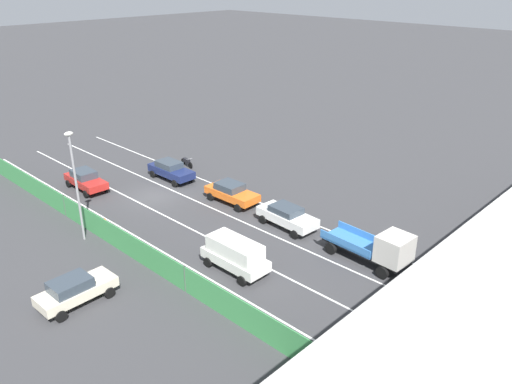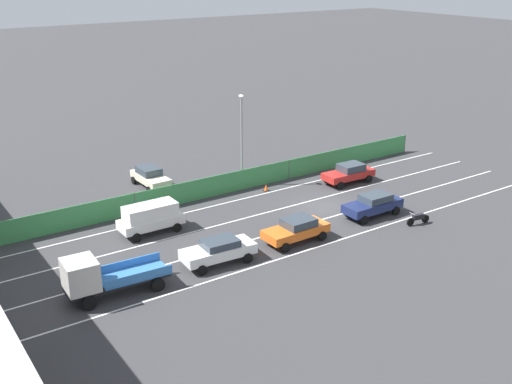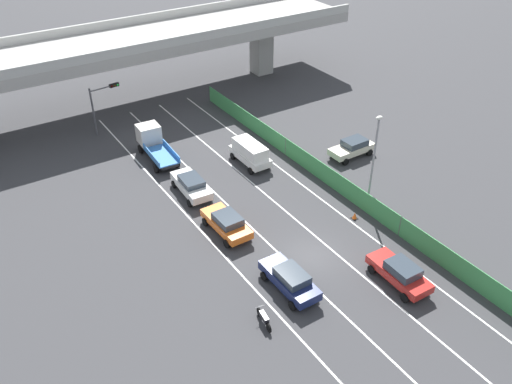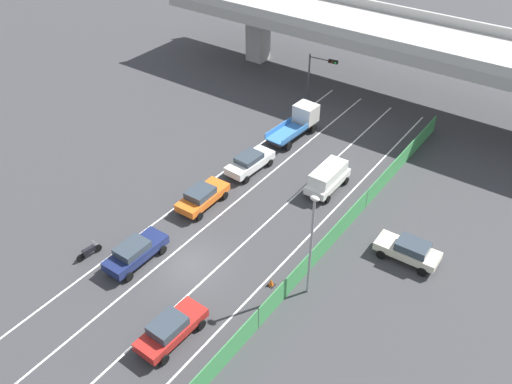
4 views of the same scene
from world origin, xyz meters
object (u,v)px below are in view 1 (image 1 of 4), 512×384
object	(u,v)px
car_van_white	(235,253)
traffic_cone	(105,221)
car_sedan_white	(287,216)
flatbed_truck_blue	(381,249)
motorcycle	(187,162)
traffic_light	(512,243)
car_taxi_orange	(231,192)
car_sedan_navy	(171,170)
parked_sedan_cream	(75,289)
street_lamp	(75,177)
car_sedan_red	(85,179)

from	to	relation	value
car_van_white	traffic_cone	bearing A→B (deg)	-78.62
car_sedan_white	flatbed_truck_blue	bearing A→B (deg)	89.20
motorcycle	traffic_light	distance (m)	29.49
car_taxi_orange	flatbed_truck_blue	xyz separation A→B (m)	(0.29, 13.69, 0.41)
car_sedan_navy	traffic_cone	world-z (taller)	car_sedan_navy
car_taxi_orange	traffic_light	world-z (taller)	traffic_light
car_taxi_orange	parked_sedan_cream	xyz separation A→B (m)	(15.33, 3.56, 0.02)
car_van_white	car_sedan_navy	bearing A→B (deg)	-113.44
motorcycle	traffic_light	size ratio (longest dim) A/B	0.40
car_sedan_navy	car_taxi_orange	size ratio (longest dim) A/B	1.01
street_lamp	traffic_cone	size ratio (longest dim) A/B	13.94
car_sedan_white	traffic_cone	xyz separation A→B (m)	(8.90, -9.84, -0.64)
car_taxi_orange	car_sedan_red	size ratio (longest dim) A/B	1.00
car_sedan_navy	car_sedan_red	world-z (taller)	car_sedan_red
car_sedan_navy	car_sedan_red	bearing A→B (deg)	-27.94
flatbed_truck_blue	car_van_white	bearing A→B (deg)	-43.67
car_sedan_navy	car_van_white	size ratio (longest dim) A/B	1.05
car_sedan_red	street_lamp	distance (m)	9.82
car_sedan_white	car_sedan_navy	bearing A→B (deg)	-89.30
car_taxi_orange	motorcycle	distance (m)	9.35
car_sedan_navy	street_lamp	world-z (taller)	street_lamp
flatbed_truck_blue	traffic_light	bearing A→B (deg)	106.82
motorcycle	traffic_light	world-z (taller)	traffic_light
car_taxi_orange	traffic_light	xyz separation A→B (m)	(-1.73, 20.37, 2.57)
parked_sedan_cream	traffic_light	distance (m)	24.09
car_sedan_white	car_sedan_red	size ratio (longest dim) A/B	1.03
car_taxi_orange	street_lamp	xyz separation A→B (m)	(11.27, -2.94, 3.75)
motorcycle	parked_sedan_cream	world-z (taller)	parked_sedan_cream
car_sedan_navy	traffic_cone	size ratio (longest dim) A/B	8.46
flatbed_truck_blue	street_lamp	distance (m)	20.21
car_taxi_orange	traffic_light	bearing A→B (deg)	94.87
motorcycle	traffic_cone	world-z (taller)	motorcycle
car_sedan_white	car_van_white	xyz separation A→B (m)	(6.62, 1.51, 0.28)
traffic_cone	traffic_light	bearing A→B (deg)	114.04
car_sedan_white	flatbed_truck_blue	xyz separation A→B (m)	(0.11, 7.72, 0.41)
traffic_light	flatbed_truck_blue	bearing A→B (deg)	-73.18
car_sedan_navy	traffic_cone	bearing A→B (deg)	22.10
flatbed_truck_blue	car_sedan_white	bearing A→B (deg)	-90.80
flatbed_truck_blue	traffic_light	xyz separation A→B (m)	(-2.02, 6.68, 2.16)
car_taxi_orange	traffic_cone	distance (m)	9.89
motorcycle	traffic_cone	bearing A→B (deg)	23.38
car_sedan_red	motorcycle	world-z (taller)	car_sedan_red
car_sedan_red	traffic_light	xyz separation A→B (m)	(-8.45, 31.17, 2.55)
street_lamp	traffic_light	bearing A→B (deg)	119.16
car_van_white	flatbed_truck_blue	size ratio (longest dim) A/B	0.75
parked_sedan_cream	traffic_light	xyz separation A→B (m)	(-17.07, 16.81, 2.55)
car_taxi_orange	street_lamp	world-z (taller)	street_lamp
car_sedan_white	street_lamp	bearing A→B (deg)	-38.76
parked_sedan_cream	traffic_light	size ratio (longest dim) A/B	0.90
car_sedan_navy	flatbed_truck_blue	bearing A→B (deg)	90.15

